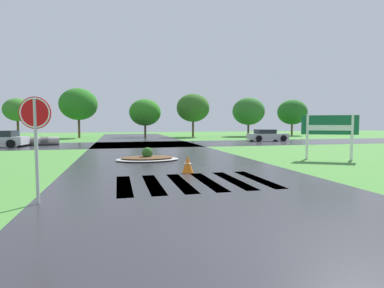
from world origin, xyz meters
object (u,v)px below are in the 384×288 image
Objects in this scene: traffic_cone at (188,164)px; car_silver_hatch at (267,135)px; estate_billboard at (329,128)px; stop_sign at (35,125)px; drainage_pipe_stack at (39,141)px; median_island at (147,158)px.

car_silver_hatch is at bearing 54.68° from traffic_cone.
estate_billboard is at bearing -104.85° from car_silver_hatch.
drainage_pipe_stack is (-4.68, 20.65, -1.54)m from stop_sign.
estate_billboard is 0.77× the size of drainage_pipe_stack.
stop_sign is at bearing -77.23° from drainage_pipe_stack.
stop_sign is 3.77× the size of traffic_cone.
car_silver_hatch is 6.12× the size of traffic_cone.
stop_sign reaches higher than estate_billboard.
traffic_cone is (9.19, -17.08, -0.03)m from drainage_pipe_stack.
stop_sign is 0.62× the size of car_silver_hatch.
traffic_cone is (1.14, -4.35, 0.20)m from median_island.
median_island is 19.76m from car_silver_hatch.
stop_sign reaches higher than traffic_cone.
stop_sign is 14.05m from estate_billboard.
median_island is 4.50m from traffic_cone.
estate_billboard is at bearing -11.81° from median_island.
stop_sign is 21.23m from drainage_pipe_stack.
estate_billboard is 16.56m from car_silver_hatch.
estate_billboard reaches higher than drainage_pipe_stack.
car_silver_hatch is at bearing -78.36° from estate_billboard.
estate_billboard is 22.81m from drainage_pipe_stack.
car_silver_hatch reaches higher than median_island.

